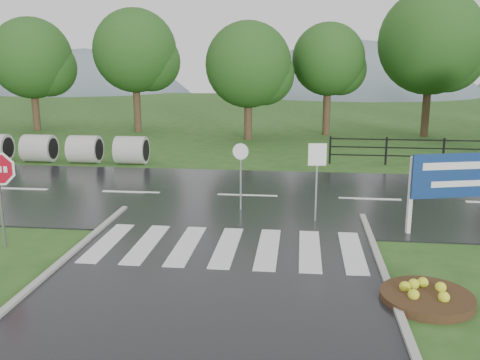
# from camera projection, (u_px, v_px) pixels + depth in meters

# --- Properties ---
(main_road) EXTENTS (90.00, 8.00, 0.04)m
(main_road) POSITION_uv_depth(u_px,v_px,m) (247.00, 197.00, 17.81)
(main_road) COLOR black
(main_road) RESTS_ON ground
(crosswalk) EXTENTS (6.50, 2.80, 0.02)m
(crosswalk) POSITION_uv_depth(u_px,v_px,m) (227.00, 247.00, 12.96)
(crosswalk) COLOR silver
(crosswalk) RESTS_ON ground
(fence_west) EXTENTS (9.58, 0.08, 1.20)m
(fence_west) POSITION_uv_depth(u_px,v_px,m) (444.00, 149.00, 22.59)
(fence_west) COLOR black
(fence_west) RESTS_ON ground
(hills) EXTENTS (102.00, 48.00, 48.00)m
(hills) POSITION_uv_depth(u_px,v_px,m) (312.00, 204.00, 74.17)
(hills) COLOR slate
(hills) RESTS_ON ground
(treeline) EXTENTS (83.20, 5.20, 10.00)m
(treeline) POSITION_uv_depth(u_px,v_px,m) (288.00, 136.00, 31.25)
(treeline) COLOR #1B4415
(treeline) RESTS_ON ground
(culvert_pipes) EXTENTS (11.80, 1.20, 1.20)m
(culvert_pipes) POSITION_uv_depth(u_px,v_px,m) (17.00, 148.00, 23.71)
(culvert_pipes) COLOR #9E9B93
(culvert_pipes) RESTS_ON ground
(estate_billboard) EXTENTS (2.43, 0.72, 2.19)m
(estate_billboard) POSITION_uv_depth(u_px,v_px,m) (458.00, 180.00, 13.58)
(estate_billboard) COLOR silver
(estate_billboard) RESTS_ON ground
(flower_bed) EXTENTS (1.75, 1.75, 0.35)m
(flower_bed) POSITION_uv_depth(u_px,v_px,m) (427.00, 296.00, 10.14)
(flower_bed) COLOR #332111
(flower_bed) RESTS_ON ground
(reg_sign_small) EXTENTS (0.50, 0.08, 2.26)m
(reg_sign_small) POSITION_uv_depth(u_px,v_px,m) (317.00, 167.00, 14.66)
(reg_sign_small) COLOR #939399
(reg_sign_small) RESTS_ON ground
(reg_sign_round) EXTENTS (0.48, 0.11, 2.08)m
(reg_sign_round) POSITION_uv_depth(u_px,v_px,m) (241.00, 168.00, 15.81)
(reg_sign_round) COLOR #939399
(reg_sign_round) RESTS_ON ground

